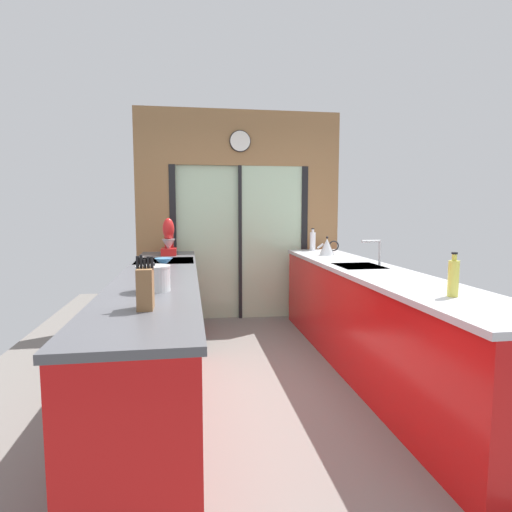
# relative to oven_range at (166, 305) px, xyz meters

# --- Properties ---
(ground_plane) EXTENTS (5.04, 7.60, 0.02)m
(ground_plane) POSITION_rel_oven_range_xyz_m (0.91, -0.65, -0.47)
(ground_plane) COLOR slate
(back_wall_unit) EXTENTS (2.64, 0.12, 2.70)m
(back_wall_unit) POSITION_rel_oven_range_xyz_m (0.91, 1.15, 1.07)
(back_wall_unit) COLOR olive
(back_wall_unit) RESTS_ON ground_plane
(left_counter_run) EXTENTS (0.62, 3.80, 0.92)m
(left_counter_run) POSITION_rel_oven_range_xyz_m (-0.00, -1.12, 0.01)
(left_counter_run) COLOR red
(left_counter_run) RESTS_ON ground_plane
(right_counter_run) EXTENTS (0.62, 3.80, 0.92)m
(right_counter_run) POSITION_rel_oven_range_xyz_m (1.82, -0.95, 0.01)
(right_counter_run) COLOR red
(right_counter_run) RESTS_ON ground_plane
(sink_faucet) EXTENTS (0.19, 0.02, 0.24)m
(sink_faucet) POSITION_rel_oven_range_xyz_m (1.96, -0.70, 0.63)
(sink_faucet) COLOR #B7BABC
(sink_faucet) RESTS_ON right_counter_run
(oven_range) EXTENTS (0.60, 0.60, 0.92)m
(oven_range) POSITION_rel_oven_range_xyz_m (0.00, 0.00, 0.00)
(oven_range) COLOR black
(oven_range) RESTS_ON ground_plane
(mixing_bowl_near) EXTENTS (0.17, 0.17, 0.08)m
(mixing_bowl_near) POSITION_rel_oven_range_xyz_m (0.02, -1.17, 0.51)
(mixing_bowl_near) COLOR gray
(mixing_bowl_near) RESTS_ON left_counter_run
(mixing_bowl_far) EXTENTS (0.16, 0.16, 0.08)m
(mixing_bowl_far) POSITION_rel_oven_range_xyz_m (0.02, -0.52, 0.51)
(mixing_bowl_far) COLOR teal
(mixing_bowl_far) RESTS_ON left_counter_run
(knife_block) EXTENTS (0.09, 0.14, 0.28)m
(knife_block) POSITION_rel_oven_range_xyz_m (0.02, -2.18, 0.58)
(knife_block) COLOR brown
(knife_block) RESTS_ON left_counter_run
(stand_mixer) EXTENTS (0.17, 0.27, 0.42)m
(stand_mixer) POSITION_rel_oven_range_xyz_m (0.02, 0.53, 0.63)
(stand_mixer) COLOR red
(stand_mixer) RESTS_ON left_counter_run
(stock_pot) EXTENTS (0.22, 0.22, 0.19)m
(stock_pot) POSITION_rel_oven_range_xyz_m (0.02, -1.68, 0.55)
(stock_pot) COLOR #B7BABC
(stock_pot) RESTS_ON left_counter_run
(kettle) EXTENTS (0.26, 0.17, 0.22)m
(kettle) POSITION_rel_oven_range_xyz_m (1.80, 0.24, 0.56)
(kettle) COLOR #B7BABC
(kettle) RESTS_ON right_counter_run
(soap_bottle_near) EXTENTS (0.06, 0.06, 0.27)m
(soap_bottle_near) POSITION_rel_oven_range_xyz_m (1.80, -2.13, 0.58)
(soap_bottle_near) COLOR #D1CC4C
(soap_bottle_near) RESTS_ON right_counter_run
(soap_bottle_far) EXTENTS (0.07, 0.07, 0.28)m
(soap_bottle_far) POSITION_rel_oven_range_xyz_m (1.80, 0.82, 0.59)
(soap_bottle_far) COLOR silver
(soap_bottle_far) RESTS_ON right_counter_run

